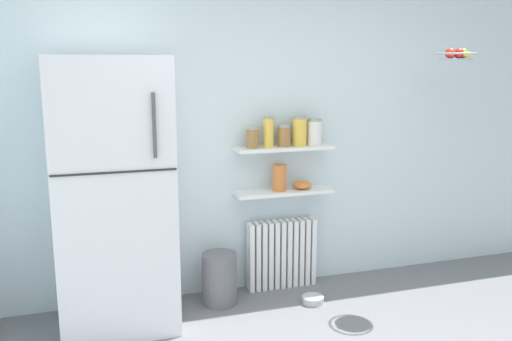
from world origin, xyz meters
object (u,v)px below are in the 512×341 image
(storage_jar_0, at_px, (253,138))
(storage_jar_4, at_px, (314,132))
(refrigerator, at_px, (114,196))
(trash_bin, at_px, (220,278))
(storage_jar_3, at_px, (299,131))
(pet_food_bowl, at_px, (313,300))
(hanging_fruit_basket, at_px, (456,54))
(radiator, at_px, (281,254))
(storage_jar_2, at_px, (284,136))
(shelf_bowl, at_px, (302,185))
(vase, at_px, (279,178))
(storage_jar_1, at_px, (268,132))

(storage_jar_0, relative_size, storage_jar_4, 0.78)
(refrigerator, distance_m, trash_bin, 1.05)
(storage_jar_4, bearing_deg, storage_jar_3, -180.00)
(storage_jar_0, distance_m, pet_food_bowl, 1.32)
(storage_jar_3, relative_size, hanging_fruit_basket, 0.75)
(trash_bin, bearing_deg, hanging_fruit_basket, -9.19)
(radiator, distance_m, storage_jar_0, 1.00)
(radiator, height_order, storage_jar_2, storage_jar_2)
(storage_jar_0, distance_m, shelf_bowl, 0.57)
(hanging_fruit_basket, bearing_deg, storage_jar_3, 159.29)
(vase, distance_m, shelf_bowl, 0.21)
(storage_jar_4, bearing_deg, storage_jar_1, 180.00)
(pet_food_bowl, bearing_deg, hanging_fruit_basket, -3.82)
(radiator, bearing_deg, vase, -139.09)
(shelf_bowl, bearing_deg, storage_jar_0, -180.00)
(pet_food_bowl, bearing_deg, storage_jar_3, 89.10)
(refrigerator, xyz_separation_m, hanging_fruit_basket, (2.52, -0.19, 0.94))
(radiator, relative_size, storage_jar_0, 3.48)
(storage_jar_0, xyz_separation_m, pet_food_bowl, (0.38, -0.34, -1.22))
(radiator, bearing_deg, shelf_bowl, -10.55)
(storage_jar_1, bearing_deg, refrigerator, -169.43)
(storage_jar_0, relative_size, trash_bin, 0.41)
(trash_bin, bearing_deg, storage_jar_0, 22.34)
(trash_bin, bearing_deg, shelf_bowl, 9.81)
(hanging_fruit_basket, bearing_deg, vase, 161.79)
(storage_jar_4, distance_m, hanging_fruit_basket, 1.20)
(pet_food_bowl, distance_m, hanging_fruit_basket, 2.14)
(storage_jar_2, relative_size, vase, 0.81)
(radiator, height_order, storage_jar_4, storage_jar_4)
(storage_jar_1, height_order, vase, storage_jar_1)
(storage_jar_2, bearing_deg, refrigerator, -170.44)
(refrigerator, bearing_deg, shelf_bowl, 8.52)
(refrigerator, distance_m, storage_jar_2, 1.36)
(storage_jar_0, bearing_deg, vase, 0.00)
(radiator, xyz_separation_m, shelf_bowl, (0.16, -0.03, 0.57))
(radiator, bearing_deg, storage_jar_2, -90.00)
(shelf_bowl, distance_m, pet_food_bowl, 0.89)
(storage_jar_3, xyz_separation_m, hanging_fruit_basket, (1.08, -0.41, 0.58))
(hanging_fruit_basket, bearing_deg, storage_jar_1, 162.97)
(refrigerator, distance_m, pet_food_bowl, 1.69)
(storage_jar_4, xyz_separation_m, pet_food_bowl, (-0.13, -0.34, -1.24))
(storage_jar_3, xyz_separation_m, vase, (-0.16, 0.00, -0.36))
(trash_bin, distance_m, pet_food_bowl, 0.73)
(vase, bearing_deg, shelf_bowl, 0.00)
(storage_jar_3, bearing_deg, pet_food_bowl, -90.90)
(hanging_fruit_basket, bearing_deg, storage_jar_2, 161.30)
(storage_jar_1, xyz_separation_m, hanging_fruit_basket, (1.34, -0.41, 0.58))
(storage_jar_2, bearing_deg, storage_jar_0, -180.00)
(pet_food_bowl, bearing_deg, storage_jar_1, 126.44)
(storage_jar_1, height_order, shelf_bowl, storage_jar_1)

